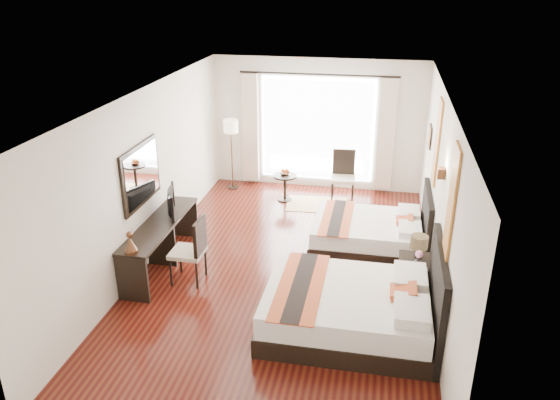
% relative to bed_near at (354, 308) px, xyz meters
% --- Properties ---
extents(floor, '(4.50, 7.50, 0.01)m').
position_rel_bed_near_xyz_m(floor, '(-1.18, 1.38, -0.33)').
color(floor, '#340B09').
rests_on(floor, ground).
extents(ceiling, '(4.50, 7.50, 0.02)m').
position_rel_bed_near_xyz_m(ceiling, '(-1.18, 1.38, 2.46)').
color(ceiling, white).
rests_on(ceiling, wall_headboard).
extents(wall_headboard, '(0.01, 7.50, 2.80)m').
position_rel_bed_near_xyz_m(wall_headboard, '(1.07, 1.38, 1.07)').
color(wall_headboard, silver).
rests_on(wall_headboard, floor).
extents(wall_desk, '(0.01, 7.50, 2.80)m').
position_rel_bed_near_xyz_m(wall_desk, '(-3.42, 1.38, 1.07)').
color(wall_desk, silver).
rests_on(wall_desk, floor).
extents(wall_window, '(4.50, 0.01, 2.80)m').
position_rel_bed_near_xyz_m(wall_window, '(-1.18, 5.12, 1.07)').
color(wall_window, silver).
rests_on(wall_window, floor).
extents(wall_entry, '(4.50, 0.01, 2.80)m').
position_rel_bed_near_xyz_m(wall_entry, '(-1.18, -2.37, 1.07)').
color(wall_entry, silver).
rests_on(wall_entry, floor).
extents(window_glass, '(2.40, 0.02, 2.20)m').
position_rel_bed_near_xyz_m(window_glass, '(-1.18, 5.11, 0.97)').
color(window_glass, white).
rests_on(window_glass, wall_window).
extents(sheer_curtain, '(2.30, 0.02, 2.10)m').
position_rel_bed_near_xyz_m(sheer_curtain, '(-1.18, 5.05, 0.97)').
color(sheer_curtain, white).
rests_on(sheer_curtain, wall_window).
extents(drape_left, '(0.35, 0.14, 2.35)m').
position_rel_bed_near_xyz_m(drape_left, '(-2.63, 5.01, 0.95)').
color(drape_left, beige).
rests_on(drape_left, floor).
extents(drape_right, '(0.35, 0.14, 2.35)m').
position_rel_bed_near_xyz_m(drape_right, '(0.27, 5.01, 0.95)').
color(drape_right, beige).
rests_on(drape_right, floor).
extents(art_panel_near, '(0.03, 0.50, 1.35)m').
position_rel_bed_near_xyz_m(art_panel_near, '(1.05, 0.00, 1.62)').
color(art_panel_near, '#953C15').
rests_on(art_panel_near, wall_headboard).
extents(art_panel_far, '(0.03, 0.50, 1.35)m').
position_rel_bed_near_xyz_m(art_panel_far, '(1.05, 2.42, 1.62)').
color(art_panel_far, '#953C15').
rests_on(art_panel_far, wall_headboard).
extents(wall_sconce, '(0.10, 0.14, 0.14)m').
position_rel_bed_near_xyz_m(wall_sconce, '(1.01, 1.06, 1.59)').
color(wall_sconce, '#492B1A').
rests_on(wall_sconce, wall_headboard).
extents(mirror_frame, '(0.04, 1.25, 0.95)m').
position_rel_bed_near_xyz_m(mirror_frame, '(-3.40, 1.15, 1.22)').
color(mirror_frame, black).
rests_on(mirror_frame, wall_desk).
extents(mirror_glass, '(0.01, 1.12, 0.82)m').
position_rel_bed_near_xyz_m(mirror_glass, '(-3.37, 1.15, 1.22)').
color(mirror_glass, white).
rests_on(mirror_glass, mirror_frame).
extents(bed_near, '(2.26, 1.76, 1.27)m').
position_rel_bed_near_xyz_m(bed_near, '(0.00, 0.00, 0.00)').
color(bed_near, black).
rests_on(bed_near, floor).
extents(bed_far, '(1.94, 1.51, 1.09)m').
position_rel_bed_near_xyz_m(bed_far, '(0.15, 2.42, -0.04)').
color(bed_far, black).
rests_on(bed_far, floor).
extents(nightstand, '(0.47, 0.58, 0.56)m').
position_rel_bed_near_xyz_m(nightstand, '(0.81, 1.06, -0.05)').
color(nightstand, black).
rests_on(nightstand, floor).
extents(table_lamp, '(0.25, 0.25, 0.40)m').
position_rel_bed_near_xyz_m(table_lamp, '(0.84, 1.16, 0.45)').
color(table_lamp, black).
rests_on(table_lamp, nightstand).
extents(vase, '(0.16, 0.16, 0.13)m').
position_rel_bed_near_xyz_m(vase, '(0.83, 0.90, 0.23)').
color(vase, black).
rests_on(vase, nightstand).
extents(console_desk, '(0.50, 2.20, 0.76)m').
position_rel_bed_near_xyz_m(console_desk, '(-3.17, 1.15, 0.05)').
color(console_desk, black).
rests_on(console_desk, floor).
extents(television, '(0.36, 0.74, 0.44)m').
position_rel_bed_near_xyz_m(television, '(-3.15, 1.50, 0.64)').
color(television, black).
rests_on(television, console_desk).
extents(bronze_figurine, '(0.20, 0.20, 0.29)m').
position_rel_bed_near_xyz_m(bronze_figurine, '(-3.17, 0.15, 0.57)').
color(bronze_figurine, '#492B1A').
rests_on(bronze_figurine, console_desk).
extents(desk_chair, '(0.49, 0.49, 1.05)m').
position_rel_bed_near_xyz_m(desk_chair, '(-2.56, 0.77, -0.01)').
color(desk_chair, '#B6AA8C').
rests_on(desk_chair, floor).
extents(floor_lamp, '(0.31, 0.31, 1.54)m').
position_rel_bed_near_xyz_m(floor_lamp, '(-2.96, 4.65, 0.97)').
color(floor_lamp, black).
rests_on(floor_lamp, floor).
extents(side_table, '(0.48, 0.48, 0.56)m').
position_rel_bed_near_xyz_m(side_table, '(-1.71, 4.19, -0.05)').
color(side_table, black).
rests_on(side_table, floor).
extents(fruit_bowl, '(0.24, 0.24, 0.05)m').
position_rel_bed_near_xyz_m(fruit_bowl, '(-1.72, 4.23, 0.25)').
color(fruit_bowl, '#4C2E1B').
rests_on(fruit_bowl, side_table).
extents(window_chair, '(0.52, 0.52, 1.06)m').
position_rel_bed_near_xyz_m(window_chair, '(-0.54, 4.40, -0.01)').
color(window_chair, '#B6AA8C').
rests_on(window_chair, floor).
extents(jute_rug, '(1.27, 0.91, 0.01)m').
position_rel_bed_near_xyz_m(jute_rug, '(-1.02, 4.08, -0.32)').
color(jute_rug, tan).
rests_on(jute_rug, floor).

